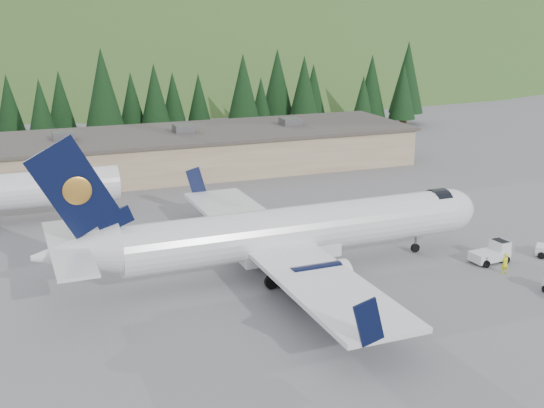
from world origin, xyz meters
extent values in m
plane|color=slate|center=(0.00, 0.00, 0.00)|extent=(600.00, 600.00, 0.00)
cylinder|color=white|center=(0.00, 0.00, 3.47)|extent=(28.65, 4.39, 3.84)
ellipsoid|color=white|center=(14.29, 0.28, 3.47)|extent=(5.06, 3.93, 3.84)
cylinder|color=black|center=(13.27, 0.26, 3.93)|extent=(1.49, 3.19, 3.16)
cone|color=white|center=(-17.35, -0.34, 3.88)|extent=(6.20, 3.96, 3.84)
cube|color=white|center=(-1.02, -0.02, 1.86)|extent=(8.23, 3.42, 1.02)
cube|color=white|center=(-2.04, -0.04, 2.45)|extent=(6.28, 34.81, 0.36)
cube|color=black|center=(-3.91, 17.28, 3.78)|extent=(2.07, 0.19, 2.93)
cube|color=black|center=(-3.24, -17.42, 3.78)|extent=(2.07, 0.19, 2.93)
cylinder|color=black|center=(-1.14, 5.90, 1.58)|extent=(4.33, 2.43, 2.35)
cylinder|color=white|center=(0.80, 5.94, 1.58)|extent=(0.66, 2.50, 2.49)
cube|color=white|center=(-1.14, 5.90, 2.14)|extent=(2.25, 0.30, 0.92)
cylinder|color=black|center=(-0.91, -5.94, 1.58)|extent=(4.33, 2.43, 2.35)
cylinder|color=white|center=(1.03, -5.90, 1.58)|extent=(0.66, 2.50, 2.49)
cube|color=white|center=(-0.91, -5.94, 2.14)|extent=(2.25, 0.30, 0.92)
cube|color=black|center=(-17.15, -0.33, 8.66)|extent=(6.32, 0.43, 7.49)
ellipsoid|color=gold|center=(-16.95, -0.12, 8.45)|extent=(2.02, 0.22, 2.02)
ellipsoid|color=gold|center=(-16.94, -0.53, 8.45)|extent=(2.02, 0.22, 2.02)
cube|color=black|center=(-14.49, -0.28, 6.00)|extent=(2.82, 0.31, 2.02)
cube|color=white|center=(-17.86, -0.35, 4.39)|extent=(2.90, 12.81, 0.22)
cylinder|color=slate|center=(11.23, 0.22, 0.92)|extent=(0.21, 0.21, 1.84)
cylinder|color=black|center=(11.23, 0.22, 0.39)|extent=(0.78, 0.30, 0.78)
cylinder|color=slate|center=(-3.12, 2.70, 1.02)|extent=(0.25, 0.25, 2.04)
cylinder|color=black|center=(-2.71, 2.70, 0.56)|extent=(1.13, 0.38, 1.12)
cylinder|color=black|center=(-3.52, 2.69, 0.56)|extent=(1.13, 0.38, 1.12)
cylinder|color=slate|center=(-3.01, -2.81, 1.02)|extent=(0.25, 0.25, 2.04)
cylinder|color=black|center=(-2.60, -2.81, 0.56)|extent=(1.13, 0.38, 1.12)
cylinder|color=black|center=(-3.42, -2.82, 0.56)|extent=(1.13, 0.38, 1.12)
cylinder|color=white|center=(-22.00, 22.00, 3.20)|extent=(22.00, 3.60, 3.60)
cube|color=silver|center=(15.70, -4.11, 0.60)|extent=(3.42, 1.92, 0.77)
cube|color=silver|center=(16.79, -4.02, 1.26)|extent=(1.23, 1.63, 0.99)
cube|color=black|center=(16.79, -4.02, 1.70)|extent=(1.11, 1.51, 0.11)
cylinder|color=black|center=(16.72, -3.14, 0.31)|extent=(0.63, 0.29, 0.61)
cylinder|color=black|center=(16.87, -4.89, 0.31)|extent=(0.63, 0.29, 0.61)
cylinder|color=black|center=(14.53, -3.33, 0.31)|extent=(0.63, 0.29, 0.61)
cylinder|color=black|center=(14.68, -5.08, 0.31)|extent=(0.63, 0.29, 0.61)
cylinder|color=black|center=(21.57, -3.94, 0.29)|extent=(0.57, 0.58, 0.59)
cylinder|color=black|center=(20.35, -5.09, 0.29)|extent=(0.57, 0.58, 0.59)
cube|color=#957D61|center=(-5.00, 38.00, 2.40)|extent=(70.00, 16.00, 4.80)
cube|color=#47423D|center=(-5.00, 38.00, 4.95)|extent=(71.00, 17.00, 0.40)
cube|color=slate|center=(-15.00, 38.00, 5.60)|extent=(2.50, 2.50, 1.00)
cube|color=slate|center=(0.00, 38.00, 5.60)|extent=(2.50, 2.50, 1.00)
cube|color=slate|center=(15.00, 38.00, 5.60)|extent=(2.50, 2.50, 1.00)
imported|color=#F5FB15|center=(15.24, -6.61, 0.85)|extent=(0.65, 0.45, 1.70)
cone|color=black|center=(-20.89, 66.36, 6.18)|extent=(4.53, 4.53, 9.27)
cone|color=black|center=(-16.54, 57.15, 6.20)|extent=(4.55, 4.55, 9.30)
cone|color=black|center=(-13.38, 62.25, 6.54)|extent=(4.79, 4.79, 9.80)
cone|color=black|center=(-7.81, 54.41, 8.67)|extent=(6.36, 6.36, 13.00)
cone|color=black|center=(-3.05, 58.63, 6.39)|extent=(4.69, 4.69, 9.59)
cone|color=black|center=(0.15, 56.45, 7.19)|extent=(5.27, 5.27, 10.79)
cone|color=black|center=(3.85, 60.23, 6.21)|extent=(4.55, 4.55, 9.31)
cone|color=black|center=(8.33, 61.12, 5.94)|extent=(4.36, 4.36, 8.91)
cone|color=black|center=(13.71, 54.22, 7.93)|extent=(5.81, 5.81, 11.89)
cone|color=black|center=(18.25, 58.53, 5.54)|extent=(4.06, 4.06, 8.31)
cone|color=black|center=(22.39, 61.65, 8.03)|extent=(5.89, 5.89, 12.05)
cone|color=black|center=(25.69, 57.78, 7.45)|extent=(5.46, 5.46, 11.17)
cone|color=black|center=(31.24, 66.23, 6.27)|extent=(4.60, 4.60, 9.40)
cone|color=black|center=(35.71, 55.52, 5.53)|extent=(4.05, 4.05, 8.29)
cone|color=black|center=(39.49, 59.50, 7.32)|extent=(5.37, 5.37, 10.99)
cone|color=black|center=(44.34, 56.81, 6.45)|extent=(4.73, 4.73, 9.68)
cone|color=black|center=(47.12, 60.05, 8.53)|extent=(6.26, 6.26, 12.80)
ellipsoid|color=#36501E|center=(40.00, 200.00, -85.00)|extent=(420.00, 300.00, 300.00)
ellipsoid|color=#36501E|center=(160.00, 240.00, -85.00)|extent=(392.00, 280.00, 280.00)
camera|label=1|loc=(-20.68, -47.76, 20.60)|focal=45.00mm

